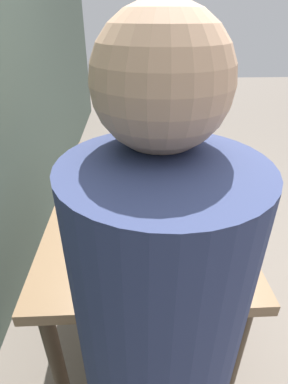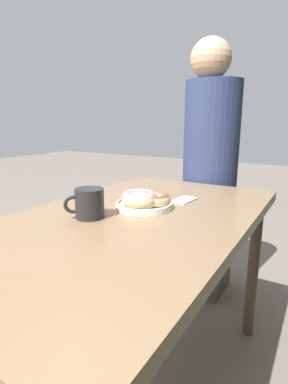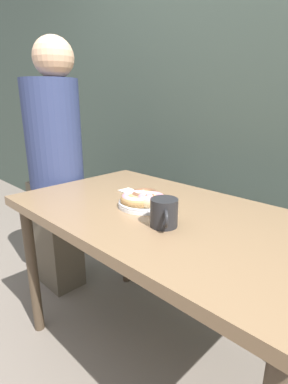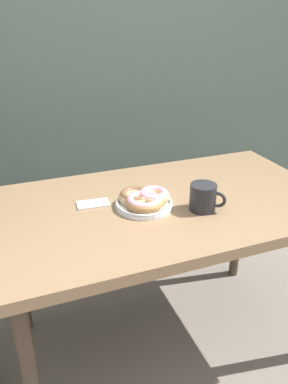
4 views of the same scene
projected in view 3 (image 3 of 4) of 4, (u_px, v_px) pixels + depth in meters
wall_back at (263, 65)px, 1.48m from camera, size 8.00×0.05×2.60m
dining_table at (164, 229)px, 1.19m from camera, size 1.27×0.73×0.72m
donut_plate at (144, 199)px, 1.21m from camera, size 0.23×0.24×0.06m
coffee_mug at (164, 213)px, 1.01m from camera, size 0.11×0.11×0.10m
person_figure at (55, 171)px, 1.70m from camera, size 0.38×0.30×1.44m
napkin at (131, 192)px, 1.39m from camera, size 0.12×0.08×0.01m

